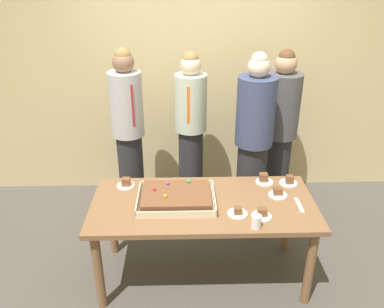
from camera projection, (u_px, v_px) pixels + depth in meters
The scene contains 16 objects.
ground_plane at pixel (202, 274), 3.42m from camera, with size 12.00×12.00×0.00m, color #4C4742.
interior_back_panel at pixel (196, 59), 4.20m from camera, with size 8.00×0.12×3.00m, color #CCB784.
party_table at pixel (203, 212), 3.13m from camera, with size 1.75×0.81×0.73m.
sheet_cake at pixel (176, 197), 3.09m from camera, with size 0.60×0.46×0.11m.
plated_slice_near_left at pixel (262, 214), 2.91m from camera, with size 0.15×0.15×0.07m.
plated_slice_near_right at pixel (278, 193), 3.18m from camera, with size 0.15×0.15×0.07m.
plated_slice_far_left at pixel (289, 181), 3.34m from camera, with size 0.15×0.15×0.08m.
plated_slice_far_right at pixel (264, 179), 3.37m from camera, with size 0.15×0.15×0.08m.
plated_slice_center_front at pixel (126, 183), 3.31m from camera, with size 0.15×0.15×0.07m.
plated_slice_center_back at pixel (238, 212), 2.94m from camera, with size 0.15×0.15×0.06m.
drink_cup_nearest at pixel (256, 222), 2.78m from camera, with size 0.07×0.07×0.10m, color white.
cake_server_utensil at pixel (299, 205), 3.05m from camera, with size 0.03×0.20×0.01m, color silver.
person_serving_front at pixel (253, 143), 3.68m from camera, with size 0.35×0.35×1.76m.
person_green_shirt_behind at pixel (191, 132), 3.98m from camera, with size 0.31×0.31×1.69m.
person_striped_tie_right at pixel (129, 134), 3.86m from camera, with size 0.32×0.32×1.75m.
person_far_right_suit at pixel (279, 131), 4.02m from camera, with size 0.36×0.36×1.70m.
Camera 1 is at (-0.16, -2.61, 2.43)m, focal length 36.98 mm.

